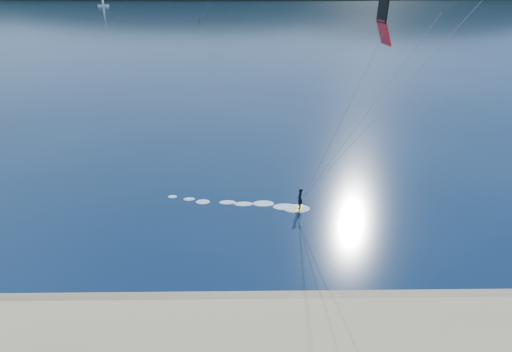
{
  "coord_description": "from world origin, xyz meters",
  "views": [
    {
      "loc": [
        3.35,
        -13.94,
        15.09
      ],
      "look_at": [
        3.69,
        10.0,
        5.0
      ],
      "focal_mm": 31.43,
      "sensor_mm": 36.0,
      "label": 1
    }
  ],
  "objects": [
    {
      "name": "kitesurfer_near",
      "position": [
        13.51,
        12.32,
        13.27
      ],
      "size": [
        21.53,
        6.29,
        17.01
      ],
      "color": "yellow",
      "rests_on": "ground"
    },
    {
      "name": "wet_sand",
      "position": [
        0.0,
        4.5,
        0.05
      ],
      "size": [
        220.0,
        2.5,
        0.1
      ],
      "color": "olive",
      "rests_on": "ground"
    },
    {
      "name": "sailboat",
      "position": [
        -124.13,
        405.84,
        0.96
      ],
      "size": [
        9.18,
        5.9,
        13.04
      ],
      "color": "white",
      "rests_on": "ground"
    }
  ]
}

